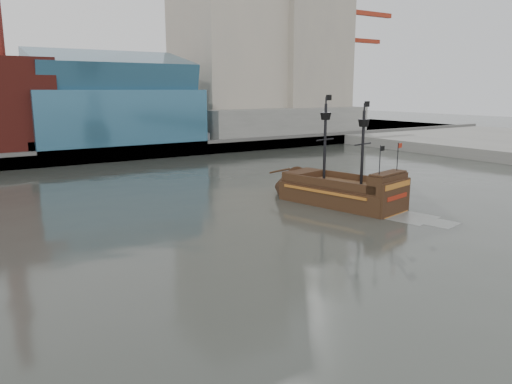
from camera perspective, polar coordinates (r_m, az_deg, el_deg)
ground at (r=30.93m, az=8.35°, el=-11.47°), size 400.00×400.00×0.00m
promenade_far at (r=115.15m, az=-23.93°, el=5.14°), size 220.00×60.00×2.00m
seawall at (r=86.35m, az=-20.51°, el=3.75°), size 220.00×1.00×2.60m
skyline at (r=109.06m, az=-21.46°, el=17.46°), size 149.00×45.00×62.00m
crane_a at (r=142.24m, az=10.25°, el=14.31°), size 22.50×4.00×32.25m
crane_b at (r=155.97m, az=10.22°, el=12.76°), size 19.10×4.00×26.25m
pirate_ship at (r=53.79m, az=9.87°, el=-0.27°), size 8.30×17.20×12.38m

